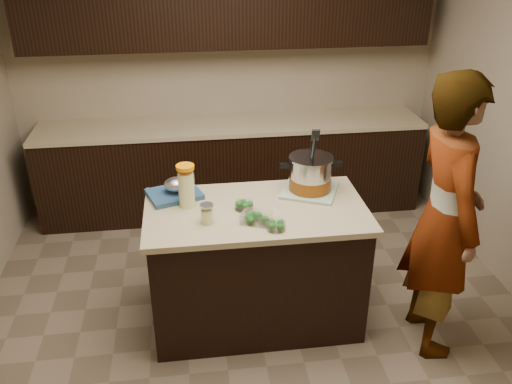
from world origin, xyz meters
TOP-DOWN VIEW (x-y plane):
  - ground_plane at (0.00, 0.00)m, footprint 4.00×4.00m
  - room_shell at (0.00, 0.00)m, footprint 4.04×4.04m
  - back_cabinets at (0.00, 1.74)m, footprint 3.60×0.63m
  - island at (0.00, 0.00)m, footprint 1.46×0.81m
  - dish_towel at (0.40, 0.19)m, footprint 0.48×0.48m
  - stock_pot at (0.40, 0.19)m, footprint 0.43×0.32m
  - lemonade_pitcher at (-0.45, 0.09)m, footprint 0.15×0.15m
  - mason_jar at (-0.33, -0.15)m, footprint 0.10×0.10m
  - broccoli_tub_left at (-0.08, -0.00)m, footprint 0.14×0.14m
  - broccoli_tub_right at (0.09, -0.29)m, footprint 0.15×0.15m
  - broccoli_tub_rect at (-0.02, -0.18)m, footprint 0.22×0.19m
  - blue_tray at (-0.52, 0.25)m, footprint 0.41×0.37m
  - person at (1.14, -0.35)m, footprint 0.49×0.71m

SIDE VIEW (x-z plane):
  - ground_plane at x=0.00m, z-range 0.00..0.00m
  - island at x=0.00m, z-range 0.00..0.90m
  - dish_towel at x=0.40m, z-range 0.90..0.92m
  - broccoli_tub_right at x=0.09m, z-range 0.90..0.95m
  - broccoli_tub_left at x=-0.08m, z-range 0.90..0.95m
  - broccoli_tub_rect at x=-0.02m, z-range 0.90..0.96m
  - person at x=1.14m, z-range 0.00..1.87m
  - back_cabinets at x=0.00m, z-range -0.22..2.10m
  - blue_tray at x=-0.52m, z-range 0.88..1.01m
  - mason_jar at x=-0.33m, z-range 0.89..1.03m
  - stock_pot at x=0.40m, z-range 0.80..1.24m
  - lemonade_pitcher at x=-0.45m, z-range 0.89..1.18m
  - room_shell at x=0.00m, z-range 0.35..3.07m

